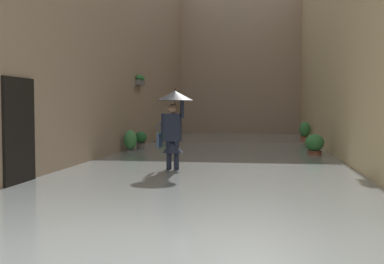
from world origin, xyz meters
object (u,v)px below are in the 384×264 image
Objects in this scene: person_wading at (173,118)px; potted_plant_near_right at (141,141)px; potted_plant_far_right at (163,138)px; potted_plant_mid_left at (315,146)px; potted_plant_mid_right at (130,143)px; potted_plant_far_left at (305,133)px.

potted_plant_near_right is at bearing -67.69° from person_wading.
potted_plant_far_right is 0.79× the size of potted_plant_mid_left.
potted_plant_mid_right is 1.01m from potted_plant_near_right.
person_wading reaches higher than potted_plant_far_left.
potted_plant_far_left is 1.23× the size of potted_plant_mid_left.
potted_plant_mid_left is at bearing 141.40° from potted_plant_far_right.
potted_plant_mid_right is (2.26, -4.29, -0.93)m from person_wading.
potted_plant_mid_left is at bearing 176.91° from potted_plant_mid_right.
person_wading is 8.81m from potted_plant_far_right.
potted_plant_mid_right is at bearing 84.98° from potted_plant_near_right.
potted_plant_mid_right is at bearing -62.19° from person_wading.
potted_plant_near_right reaches higher than potted_plant_far_right.
potted_plant_mid_right is 4.22m from potted_plant_far_right.
potted_plant_far_left is 7.70m from potted_plant_near_right.
potted_plant_far_left reaches higher than potted_plant_mid_right.
person_wading is 5.44m from potted_plant_mid_left.
potted_plant_far_left is at bearing -141.53° from potted_plant_near_right.
potted_plant_far_right is at bearing -38.60° from potted_plant_mid_left.
potted_plant_far_right is (-0.19, -4.21, -0.10)m from potted_plant_mid_right.
potted_plant_far_right is (2.07, -8.50, -1.03)m from person_wading.
person_wading is at bearing 117.81° from potted_plant_mid_right.
potted_plant_mid_right reaches higher than potted_plant_far_right.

